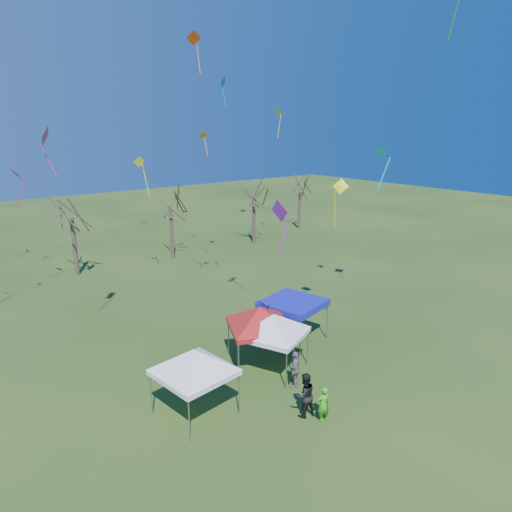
{
  "coord_description": "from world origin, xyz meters",
  "views": [
    {
      "loc": [
        -12.78,
        -11.84,
        11.43
      ],
      "look_at": [
        -1.01,
        3.0,
        6.06
      ],
      "focal_mm": 32.0,
      "sensor_mm": 36.0,
      "label": 1
    }
  ],
  "objects_px": {
    "tent_white_mid": "(274,318)",
    "person_dark": "(305,395)",
    "tent_red": "(260,311)",
    "tree_2": "(69,197)",
    "tent_blue": "(293,304)",
    "tree_4": "(254,183)",
    "person_grey": "(295,369)",
    "tree_3": "(170,191)",
    "person_green": "(323,404)",
    "tree_5": "(300,179)",
    "tent_white_west": "(194,354)"
  },
  "relations": [
    {
      "from": "person_grey",
      "to": "tree_4",
      "type": "bearing_deg",
      "value": -155.27
    },
    {
      "from": "tree_2",
      "to": "person_dark",
      "type": "distance_m",
      "value": 25.31
    },
    {
      "from": "tree_3",
      "to": "tent_white_mid",
      "type": "xyz_separation_m",
      "value": [
        -5.75,
        -20.79,
        -3.36
      ]
    },
    {
      "from": "tent_white_west",
      "to": "person_dark",
      "type": "bearing_deg",
      "value": -39.75
    },
    {
      "from": "tent_red",
      "to": "person_grey",
      "type": "distance_m",
      "value": 3.27
    },
    {
      "from": "tree_4",
      "to": "person_dark",
      "type": "distance_m",
      "value": 29.83
    },
    {
      "from": "tree_3",
      "to": "tent_white_mid",
      "type": "distance_m",
      "value": 21.83
    },
    {
      "from": "tent_red",
      "to": "tent_white_mid",
      "type": "bearing_deg",
      "value": -76.94
    },
    {
      "from": "tree_3",
      "to": "tent_white_west",
      "type": "height_order",
      "value": "tree_3"
    },
    {
      "from": "person_grey",
      "to": "tent_red",
      "type": "bearing_deg",
      "value": -121.46
    },
    {
      "from": "tree_4",
      "to": "tent_white_mid",
      "type": "relative_size",
      "value": 2.22
    },
    {
      "from": "tree_2",
      "to": "tent_white_mid",
      "type": "bearing_deg",
      "value": -82.84
    },
    {
      "from": "tree_4",
      "to": "tree_5",
      "type": "relative_size",
      "value": 1.06
    },
    {
      "from": "tree_5",
      "to": "person_green",
      "type": "distance_m",
      "value": 36.88
    },
    {
      "from": "tree_5",
      "to": "person_grey",
      "type": "xyz_separation_m",
      "value": [
        -23.65,
        -24.57,
        -4.85
      ]
    },
    {
      "from": "tent_blue",
      "to": "tree_3",
      "type": "bearing_deg",
      "value": 81.57
    },
    {
      "from": "tree_2",
      "to": "tent_blue",
      "type": "bearing_deg",
      "value": -73.85
    },
    {
      "from": "person_green",
      "to": "tree_4",
      "type": "bearing_deg",
      "value": -110.78
    },
    {
      "from": "tent_white_west",
      "to": "person_grey",
      "type": "relative_size",
      "value": 2.18
    },
    {
      "from": "tree_3",
      "to": "person_green",
      "type": "bearing_deg",
      "value": -105.2
    },
    {
      "from": "tree_5",
      "to": "person_grey",
      "type": "height_order",
      "value": "tree_5"
    },
    {
      "from": "tent_blue",
      "to": "person_dark",
      "type": "bearing_deg",
      "value": -128.83
    },
    {
      "from": "tent_white_west",
      "to": "tent_blue",
      "type": "distance_m",
      "value": 8.21
    },
    {
      "from": "tent_red",
      "to": "person_grey",
      "type": "bearing_deg",
      "value": -90.36
    },
    {
      "from": "tree_5",
      "to": "tent_white_west",
      "type": "distance_m",
      "value": 36.92
    },
    {
      "from": "tree_2",
      "to": "tree_4",
      "type": "xyz_separation_m",
      "value": [
        17.72,
        -0.38,
        -0.23
      ]
    },
    {
      "from": "tree_3",
      "to": "tent_white_west",
      "type": "bearing_deg",
      "value": -116.2
    },
    {
      "from": "tent_blue",
      "to": "person_green",
      "type": "relative_size",
      "value": 2.36
    },
    {
      "from": "tent_white_west",
      "to": "tree_2",
      "type": "bearing_deg",
      "value": 84.27
    },
    {
      "from": "tree_5",
      "to": "tent_red",
      "type": "xyz_separation_m",
      "value": [
        -23.63,
        -21.97,
        -2.86
      ]
    },
    {
      "from": "tree_3",
      "to": "person_grey",
      "type": "bearing_deg",
      "value": -104.8
    },
    {
      "from": "tree_4",
      "to": "tent_blue",
      "type": "height_order",
      "value": "tree_4"
    },
    {
      "from": "tree_4",
      "to": "tent_white_mid",
      "type": "distance_m",
      "value": 25.86
    },
    {
      "from": "tent_white_mid",
      "to": "tent_red",
      "type": "distance_m",
      "value": 0.87
    },
    {
      "from": "tent_white_west",
      "to": "tree_5",
      "type": "bearing_deg",
      "value": 39.78
    },
    {
      "from": "tent_white_mid",
      "to": "person_dark",
      "type": "height_order",
      "value": "tent_white_mid"
    },
    {
      "from": "tent_red",
      "to": "person_dark",
      "type": "xyz_separation_m",
      "value": [
        -1.22,
        -4.42,
        -1.91
      ]
    },
    {
      "from": "person_green",
      "to": "tree_2",
      "type": "bearing_deg",
      "value": -74.42
    },
    {
      "from": "tree_3",
      "to": "tree_5",
      "type": "height_order",
      "value": "tree_3"
    },
    {
      "from": "tent_white_mid",
      "to": "tent_blue",
      "type": "bearing_deg",
      "value": 31.83
    },
    {
      "from": "tree_5",
      "to": "tent_white_west",
      "type": "bearing_deg",
      "value": -140.22
    },
    {
      "from": "tree_2",
      "to": "tent_blue",
      "type": "height_order",
      "value": "tree_2"
    },
    {
      "from": "person_grey",
      "to": "person_green",
      "type": "xyz_separation_m",
      "value": [
        -0.86,
        -2.54,
        -0.12
      ]
    },
    {
      "from": "tree_4",
      "to": "person_dark",
      "type": "xyz_separation_m",
      "value": [
        -16.49,
        -24.33,
        -5.1
      ]
    },
    {
      "from": "person_green",
      "to": "tree_5",
      "type": "bearing_deg",
      "value": -120.09
    },
    {
      "from": "tree_4",
      "to": "tent_white_mid",
      "type": "xyz_separation_m",
      "value": [
        -15.07,
        -20.74,
        -3.34
      ]
    },
    {
      "from": "tent_white_west",
      "to": "person_green",
      "type": "relative_size",
      "value": 2.52
    },
    {
      "from": "tent_white_west",
      "to": "tent_white_mid",
      "type": "height_order",
      "value": "tent_white_west"
    },
    {
      "from": "tent_blue",
      "to": "person_grey",
      "type": "relative_size",
      "value": 2.04
    },
    {
      "from": "tree_2",
      "to": "tree_4",
      "type": "relative_size",
      "value": 1.04
    }
  ]
}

